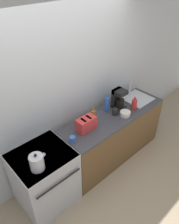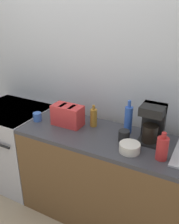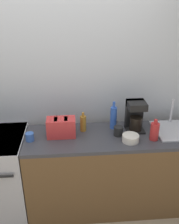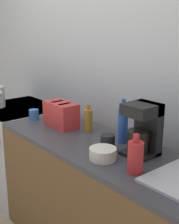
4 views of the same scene
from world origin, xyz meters
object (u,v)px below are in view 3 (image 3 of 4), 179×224
(bottle_amber, at_px, (83,123))
(cup_black, at_px, (118,131))
(bowl, at_px, (131,138))
(toaster, at_px, (61,127))
(bottle_red, at_px, (155,131))
(bottle_blue, at_px, (113,117))
(cup_blue, at_px, (30,137))
(coffee_maker, at_px, (135,115))

(bottle_amber, distance_m, cup_black, 0.37)
(bowl, bearing_deg, cup_black, 127.03)
(toaster, bearing_deg, bottle_red, -9.12)
(bottle_blue, bearing_deg, toaster, -167.31)
(toaster, xyz_separation_m, cup_blue, (-0.30, -0.07, -0.05))
(bottle_amber, bearing_deg, bottle_blue, 5.74)
(toaster, xyz_separation_m, coffee_maker, (0.76, 0.07, 0.07))
(coffee_maker, bearing_deg, bottle_red, -57.32)
(toaster, relative_size, bowl, 1.75)
(coffee_maker, distance_m, bowl, 0.29)
(bottle_amber, bearing_deg, coffee_maker, -1.73)
(coffee_maker, xyz_separation_m, bottle_amber, (-0.54, 0.02, -0.08))
(toaster, bearing_deg, bowl, -13.82)
(bowl, bearing_deg, bottle_red, 4.60)
(toaster, bearing_deg, coffee_maker, 5.55)
(bottle_amber, xyz_separation_m, bowl, (0.44, -0.25, -0.05))
(bottle_amber, height_order, bottle_red, bottle_red)
(bottle_amber, distance_m, bottle_red, 0.71)
(bottle_amber, height_order, cup_black, bottle_amber)
(coffee_maker, xyz_separation_m, bowl, (-0.10, -0.24, -0.13))
(coffee_maker, bearing_deg, bottle_amber, 178.27)
(cup_blue, bearing_deg, toaster, 12.40)
(bottle_red, bearing_deg, bottle_blue, 143.23)
(bottle_blue, relative_size, bottle_red, 1.38)
(bottle_blue, bearing_deg, cup_blue, -167.42)
(toaster, relative_size, bottle_amber, 1.37)
(bottle_red, relative_size, bowl, 1.34)
(bowl, bearing_deg, cup_blue, 174.30)
(cup_black, height_order, cup_blue, cup_black)
(bottle_blue, xyz_separation_m, cup_blue, (-0.84, -0.19, -0.08))
(toaster, xyz_separation_m, bowl, (0.66, -0.16, -0.06))
(cup_black, distance_m, cup_blue, 0.87)
(toaster, bearing_deg, cup_black, -3.63)
(coffee_maker, xyz_separation_m, bottle_blue, (-0.22, 0.05, -0.04))
(bottle_amber, relative_size, cup_blue, 2.53)
(toaster, bearing_deg, bottle_amber, 21.99)
(bottle_red, height_order, bowl, bottle_red)
(coffee_maker, xyz_separation_m, bottle_red, (0.14, -0.22, -0.07))
(cup_blue, bearing_deg, bottle_amber, 16.58)
(bottle_blue, xyz_separation_m, cup_black, (0.03, -0.16, -0.08))
(coffee_maker, distance_m, bottle_amber, 0.54)
(bottle_red, distance_m, cup_black, 0.35)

